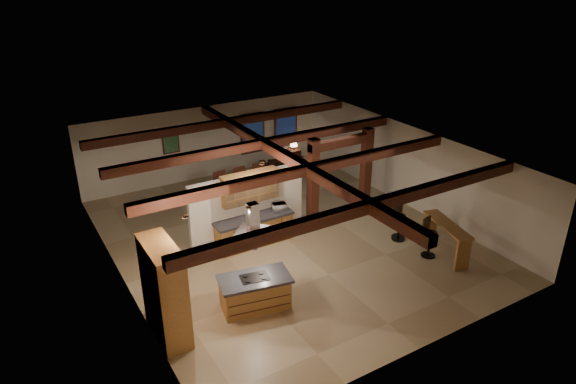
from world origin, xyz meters
name	(u,v)px	position (x,y,z in m)	size (l,w,h in m)	color
ground	(284,237)	(0.00, 0.00, 0.00)	(12.00, 12.00, 0.00)	tan
room_walls	(284,186)	(0.00, 0.00, 1.78)	(12.00, 12.00, 12.00)	silver
ceiling_beams	(284,156)	(0.00, 0.00, 2.76)	(10.00, 12.00, 0.28)	#421F10
timber_posts	(341,166)	(2.50, 0.50, 1.76)	(2.50, 0.30, 2.90)	#421F10
partition_wall	(248,207)	(-1.00, 0.50, 1.10)	(3.80, 0.18, 2.20)	silver
pantry_cabinet	(165,291)	(-4.67, -2.60, 1.20)	(0.67, 1.60, 2.40)	olive
back_counter	(254,230)	(-1.00, 0.11, 0.48)	(2.50, 0.66, 0.94)	olive
upper_display_cabinet	(250,187)	(-1.00, 0.31, 1.85)	(1.80, 0.36, 0.95)	olive
range_hood	(254,246)	(-2.45, -2.71, 1.78)	(1.10, 1.10, 1.40)	silver
back_windows	(269,130)	(2.80, 5.93, 1.50)	(2.70, 0.07, 1.70)	#421F10
framed_art	(171,143)	(-1.50, 5.94, 1.70)	(0.65, 0.05, 0.85)	#421F10
recessed_cans	(234,194)	(-2.53, -1.93, 2.87)	(3.16, 2.46, 0.03)	silver
kitchen_island	(255,292)	(-2.45, -2.71, 0.44)	(1.92, 1.27, 0.88)	olive
dining_table	(247,199)	(0.02, 2.61, 0.31)	(1.78, 0.99, 0.62)	#3E1D0F
sofa	(283,163)	(2.96, 5.09, 0.28)	(1.89, 0.74, 0.55)	black
microwave	(279,207)	(-0.10, 0.11, 1.06)	(0.42, 0.28, 0.23)	silver
bar_counter	(446,234)	(3.56, -3.35, 0.69)	(0.96, 2.01, 1.02)	olive
side_table	(294,156)	(3.73, 5.48, 0.30)	(0.48, 0.48, 0.60)	#421F10
table_lamp	(294,144)	(3.73, 5.48, 0.86)	(0.31, 0.31, 0.37)	black
bar_stool_a	(429,237)	(3.09, -3.13, 0.62)	(0.43, 0.44, 1.21)	black
bar_stool_b	(399,221)	(3.01, -1.92, 0.62)	(0.44, 0.46, 1.22)	black
bar_stool_c	(399,220)	(3.11, -1.82, 0.61)	(0.42, 0.43, 1.19)	black
dining_chairs	(247,189)	(0.02, 2.61, 0.68)	(2.08, 2.08, 1.33)	#421F10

